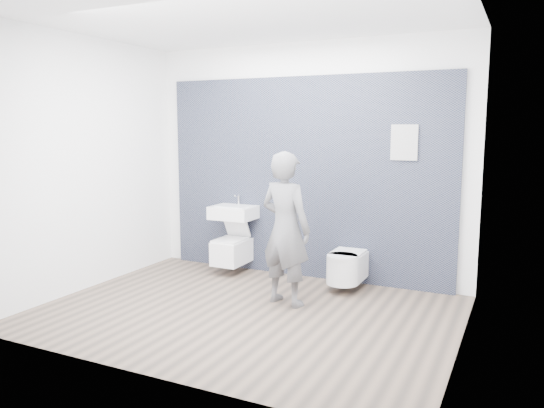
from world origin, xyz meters
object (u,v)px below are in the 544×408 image
at_px(toilet_square, 232,250).
at_px(visitor, 286,229).
at_px(toilet_rounded, 346,267).
at_px(washbasin, 233,212).

height_order(toilet_square, visitor, visitor).
height_order(toilet_rounded, visitor, visitor).
relative_size(toilet_square, toilet_rounded, 1.07).
distance_m(washbasin, visitor, 1.37).
bearing_deg(toilet_rounded, visitor, -119.47).
height_order(toilet_square, toilet_rounded, toilet_square).
bearing_deg(toilet_square, washbasin, 90.00).
xyz_separation_m(toilet_rounded, visitor, (-0.41, -0.73, 0.53)).
bearing_deg(toilet_square, visitor, -35.73).
xyz_separation_m(toilet_square, visitor, (1.09, -0.78, 0.49)).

